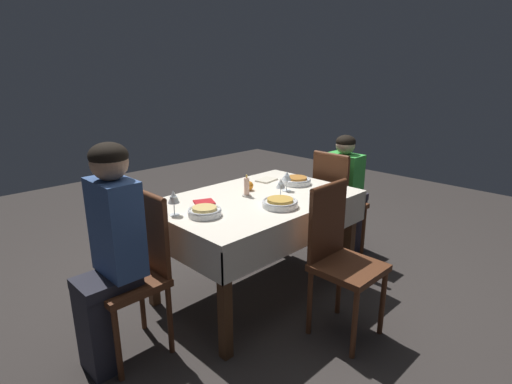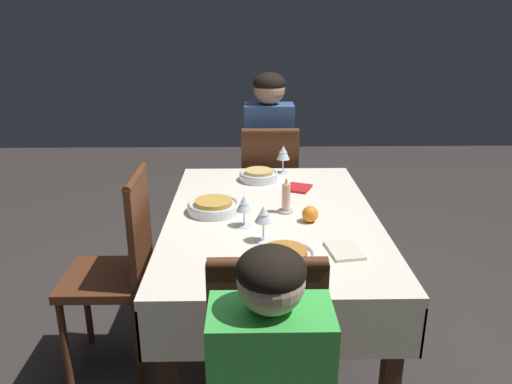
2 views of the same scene
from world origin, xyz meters
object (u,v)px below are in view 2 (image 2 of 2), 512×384
at_px(bowl_west, 284,257).
at_px(dining_table, 271,233).
at_px(bowl_north, 214,206).
at_px(napkin_red_folded, 344,250).
at_px(candle_centerpiece, 286,200).
at_px(wine_glass_north, 244,205).
at_px(chair_north, 119,264).
at_px(napkin_spare_side, 298,188).
at_px(wine_glass_east, 283,153).
at_px(wine_glass_west, 263,216).
at_px(chair_east, 269,191).
at_px(bowl_east, 259,175).
at_px(orange_fruit, 310,214).
at_px(person_adult_denim, 268,157).

bearing_deg(bowl_west, dining_table, 2.66).
bearing_deg(bowl_north, napkin_red_folded, -128.38).
bearing_deg(candle_centerpiece, bowl_north, 88.76).
bearing_deg(wine_glass_north, chair_north, 82.13).
bearing_deg(napkin_spare_side, chair_north, 114.83).
bearing_deg(wine_glass_east, wine_glass_west, 171.19).
distance_m(chair_east, wine_glass_east, 0.45).
height_order(chair_north, candle_centerpiece, chair_north).
bearing_deg(napkin_spare_side, bowl_east, 53.22).
bearing_deg(chair_east, orange_fruit, 97.43).
relative_size(chair_north, bowl_east, 4.62).
height_order(chair_north, napkin_spare_side, chair_north).
bearing_deg(wine_glass_north, bowl_east, -7.02).
bearing_deg(chair_east, wine_glass_west, 86.45).
height_order(dining_table, wine_glass_east, wine_glass_east).
relative_size(dining_table, wine_glass_east, 8.77).
distance_m(chair_north, wine_glass_west, 0.73).
bearing_deg(chair_north, wine_glass_north, 82.13).
distance_m(bowl_east, napkin_red_folded, 0.89).
bearing_deg(orange_fruit, bowl_north, 74.31).
distance_m(wine_glass_west, napkin_red_folded, 0.33).
height_order(bowl_west, napkin_red_folded, bowl_west).
distance_m(dining_table, orange_fruit, 0.22).
xyz_separation_m(bowl_east, orange_fruit, (-0.56, -0.20, 0.01)).
relative_size(bowl_east, wine_glass_west, 1.40).
bearing_deg(dining_table, wine_glass_east, -8.52).
bearing_deg(wine_glass_north, wine_glass_east, -16.14).
relative_size(chair_north, bowl_west, 4.20).
bearing_deg(napkin_spare_side, bowl_north, 126.69).
xyz_separation_m(chair_north, bowl_west, (-0.41, -0.69, 0.24)).
relative_size(person_adult_denim, wine_glass_north, 9.19).
height_order(wine_glass_east, napkin_spare_side, wine_glass_east).
height_order(bowl_west, wine_glass_north, wine_glass_north).
relative_size(bowl_west, candle_centerpiece, 1.43).
bearing_deg(napkin_red_folded, bowl_north, 51.62).
bearing_deg(wine_glass_west, wine_glass_east, -8.81).
bearing_deg(napkin_spare_side, napkin_red_folded, -171.65).
bearing_deg(wine_glass_west, candle_centerpiece, -20.05).
distance_m(person_adult_denim, bowl_west, 1.51).
bearing_deg(person_adult_denim, bowl_east, 82.68).
distance_m(dining_table, wine_glass_west, 0.33).
bearing_deg(chair_east, napkin_spare_side, 101.79).
bearing_deg(dining_table, candle_centerpiece, -66.68).
bearing_deg(chair_east, candle_centerpiece, 92.29).
xyz_separation_m(dining_table, wine_glass_west, (-0.27, 0.04, 0.19)).
height_order(napkin_red_folded, napkin_spare_side, same).
height_order(wine_glass_east, bowl_west, wine_glass_east).
relative_size(dining_table, bowl_west, 6.17).
xyz_separation_m(bowl_north, candle_centerpiece, (-0.01, -0.32, 0.03)).
height_order(chair_north, orange_fruit, chair_north).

